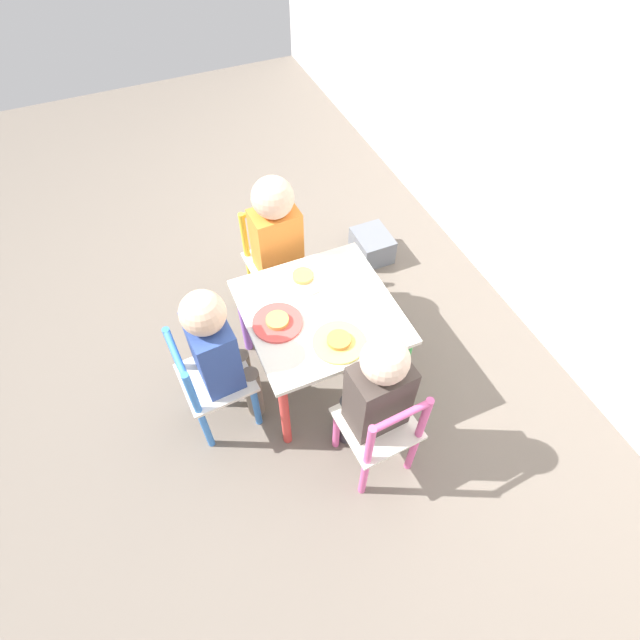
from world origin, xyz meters
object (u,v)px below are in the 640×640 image
Objects in this scene: plate_left at (303,278)px; kids_table at (320,320)px; chair_pink at (380,431)px; plate_right at (339,342)px; chair_yellow at (276,263)px; child_right at (376,392)px; child_front at (219,350)px; plate_front at (278,322)px; storage_bin at (372,245)px; child_left at (278,239)px; chair_blue at (211,383)px.

kids_table is at bearing -0.00° from plate_left.
plate_right is at bearing -87.76° from chair_pink.
child_right is (0.89, 0.05, 0.18)m from chair_yellow.
plate_front is at bearing -86.80° from child_front.
kids_table is 0.85m from storage_bin.
kids_table is at bearing -90.00° from chair_yellow.
plate_front is 1.00m from storage_bin.
child_right is at bearing 3.90° from kids_table.
child_front is at bearing -82.36° from plate_front.
child_right is 3.46× the size of storage_bin.
child_front is (0.45, -0.39, -0.02)m from child_left.
chair_yellow is at bearing -177.34° from kids_table.
chair_pink is at bearing 2.85° from plate_left.
chair_pink is 1.00× the size of chair_yellow.
chair_yellow is 0.68m from chair_blue.
chair_yellow is at bearing -178.06° from plate_right.
chair_pink reaches higher than plate_left.
plate_left is (-0.17, 0.00, 0.07)m from kids_table.
chair_yellow reaches higher than kids_table.
chair_blue is at bearing -44.73° from chair_pink.
child_right reaches higher than chair_pink.
child_front is at bearing -130.27° from chair_yellow.
chair_yellow is 0.35m from plate_left.
child_front is (-0.38, -0.44, 0.00)m from child_right.
plate_front is (0.17, -0.17, 0.00)m from plate_left.
chair_yellow is at bearing -90.66° from child_right.
plate_right is 0.35m from plate_left.
chair_pink is 0.67m from chair_blue.
child_left reaches higher than storage_bin.
plate_right is (0.14, 0.47, 0.19)m from chair_blue.
plate_left is at bearing -70.46° from chair_blue.
chair_pink reaches higher than plate_front.
plate_right is (0.14, 0.41, 0.00)m from child_front.
child_front reaches higher than chair_blue.
child_right reaches higher than storage_bin.
child_right is at bearing -89.38° from child_left.
plate_front is (-0.47, -0.21, 0.19)m from chair_pink.
child_front reaches higher than plate_left.
child_left is at bearing -175.43° from plate_left.
chair_blue is at bearing -106.15° from plate_right.
plate_front is at bearing -110.40° from chair_yellow.
child_left reaches higher than plate_front.
child_front reaches higher than chair_yellow.
child_left is 0.44m from plate_front.
plate_left is at bearing 180.00° from plate_right.
storage_bin is at bearing 13.24° from child_left.
child_left reaches higher than chair_blue.
child_front is at bearing -109.00° from plate_right.
kids_table is 0.77× the size of child_front.
plate_left reaches higher than storage_bin.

